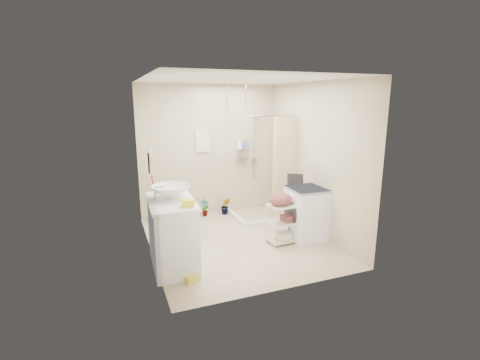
{
  "coord_description": "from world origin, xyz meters",
  "views": [
    {
      "loc": [
        -1.93,
        -5.04,
        2.31
      ],
      "look_at": [
        0.13,
        0.25,
        0.98
      ],
      "focal_mm": 26.0,
      "sensor_mm": 36.0,
      "label": 1
    }
  ],
  "objects_px": {
    "toilet": "(171,223)",
    "laundry_rack": "(285,219)",
    "vanity": "(173,233)",
    "washing_machine": "(307,213)"
  },
  "relations": [
    {
      "from": "vanity",
      "to": "laundry_rack",
      "type": "relative_size",
      "value": 1.41
    },
    {
      "from": "toilet",
      "to": "vanity",
      "type": "bearing_deg",
      "value": 174.1
    },
    {
      "from": "vanity",
      "to": "laundry_rack",
      "type": "height_order",
      "value": "vanity"
    },
    {
      "from": "toilet",
      "to": "laundry_rack",
      "type": "xyz_separation_m",
      "value": [
        1.75,
        -0.65,
        0.05
      ]
    },
    {
      "from": "vanity",
      "to": "toilet",
      "type": "relative_size",
      "value": 1.63
    },
    {
      "from": "toilet",
      "to": "laundry_rack",
      "type": "distance_m",
      "value": 1.87
    },
    {
      "from": "vanity",
      "to": "laundry_rack",
      "type": "bearing_deg",
      "value": 7.49
    },
    {
      "from": "toilet",
      "to": "washing_machine",
      "type": "height_order",
      "value": "washing_machine"
    },
    {
      "from": "toilet",
      "to": "laundry_rack",
      "type": "bearing_deg",
      "value": -107.85
    },
    {
      "from": "washing_machine",
      "to": "vanity",
      "type": "bearing_deg",
      "value": -172.71
    }
  ]
}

